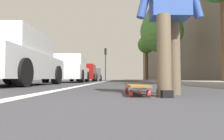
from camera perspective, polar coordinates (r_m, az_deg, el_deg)
ground_plane at (r=10.90m, az=1.85°, el=-3.64°), size 80.00×80.00×0.00m
lane_stripe_white at (r=20.92m, az=-1.41°, el=-3.20°), size 52.00×0.16×0.01m
sidewalk_curb at (r=19.24m, az=11.79°, el=-3.01°), size 52.00×3.20×0.12m
building_facade at (r=24.68m, az=17.04°, el=12.38°), size 40.00×1.20×13.12m
skateboard at (r=2.23m, az=7.01°, el=-4.76°), size 0.84×0.21×0.11m
skater_person at (r=2.27m, az=16.39°, el=17.02°), size 0.46×0.72×1.64m
parked_car_near at (r=6.19m, az=-26.53°, el=2.55°), size 4.12×1.88×1.48m
parked_car_mid at (r=11.45m, az=-12.49°, el=0.07°), size 4.50×2.16×1.49m
parked_car_far at (r=17.64m, az=-7.91°, el=-0.96°), size 4.60×2.08×1.48m
parked_car_end at (r=24.36m, az=-5.27°, el=-1.43°), size 4.11×1.99×1.49m
traffic_light at (r=25.11m, az=-1.92°, el=3.47°), size 0.33×0.28×4.17m
street_tree_mid at (r=14.16m, az=14.23°, el=10.81°), size 2.93×2.93×4.95m
street_tree_far at (r=20.48m, az=10.04°, el=7.06°), size 1.81×1.81×4.64m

